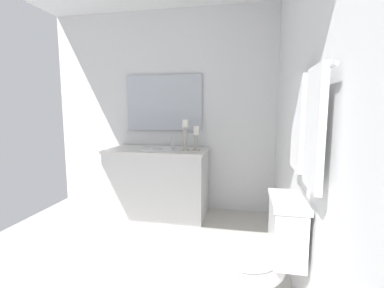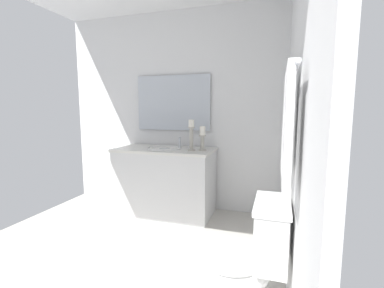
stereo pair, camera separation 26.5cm
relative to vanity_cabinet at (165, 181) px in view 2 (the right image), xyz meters
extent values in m
cube|color=beige|center=(0.99, -0.03, -0.41)|extent=(2.64, 2.83, 0.02)
cube|color=white|center=(0.99, 1.39, 0.83)|extent=(2.64, 0.04, 2.45)
cube|color=white|center=(-0.32, -0.03, 0.83)|extent=(0.04, 2.83, 2.45)
cube|color=silver|center=(0.00, 0.00, -0.02)|extent=(0.55, 1.14, 0.76)
cube|color=silver|center=(0.00, 0.00, 0.38)|extent=(0.58, 1.17, 0.03)
sphere|color=black|center=(-0.10, -0.58, 0.02)|extent=(0.02, 0.02, 0.02)
sphere|color=black|center=(0.10, -0.58, 0.02)|extent=(0.02, 0.02, 0.02)
ellipsoid|color=white|center=(0.00, 0.00, 0.34)|extent=(0.38, 0.30, 0.11)
torus|color=white|center=(0.00, 0.00, 0.40)|extent=(0.40, 0.40, 0.02)
cylinder|color=silver|center=(0.00, 0.19, 0.46)|extent=(0.02, 0.02, 0.14)
cube|color=silver|center=(-0.28, 0.00, 0.94)|extent=(0.02, 0.96, 0.68)
cylinder|color=#B7B2A5|center=(0.02, 0.47, 0.40)|extent=(0.09, 0.09, 0.01)
cylinder|color=#B7B2A5|center=(0.02, 0.47, 0.48)|extent=(0.04, 0.04, 0.16)
cylinder|color=#B7B2A5|center=(0.02, 0.47, 0.56)|extent=(0.08, 0.08, 0.01)
cylinder|color=white|center=(0.02, 0.47, 0.62)|extent=(0.06, 0.06, 0.10)
cylinder|color=#B7B2A5|center=(0.05, 0.35, 0.40)|extent=(0.09, 0.09, 0.01)
cylinder|color=#B7B2A5|center=(0.05, 0.35, 0.52)|extent=(0.04, 0.04, 0.25)
cylinder|color=#B7B2A5|center=(0.05, 0.35, 0.65)|extent=(0.08, 0.08, 0.01)
cylinder|color=white|center=(0.05, 0.35, 0.70)|extent=(0.06, 0.06, 0.08)
ellipsoid|color=white|center=(1.42, 1.04, -0.08)|extent=(0.38, 0.46, 0.24)
cylinder|color=white|center=(1.42, 1.04, 0.00)|extent=(0.39, 0.39, 0.03)
cube|color=white|center=(1.42, 1.26, 0.16)|extent=(0.36, 0.17, 0.32)
cube|color=white|center=(1.42, 1.26, 0.34)|extent=(0.38, 0.19, 0.03)
cylinder|color=silver|center=(1.52, 1.33, 1.03)|extent=(0.75, 0.02, 0.02)
cube|color=white|center=(1.33, 1.31, 0.78)|extent=(0.27, 0.03, 0.54)
cube|color=white|center=(1.71, 1.31, 0.77)|extent=(0.25, 0.03, 0.55)
camera|label=1|loc=(2.98, 1.01, 0.86)|focal=25.25mm
camera|label=2|loc=(2.92, 1.26, 0.86)|focal=25.25mm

